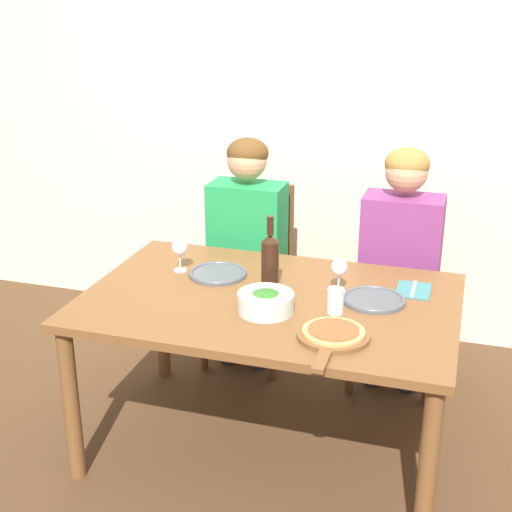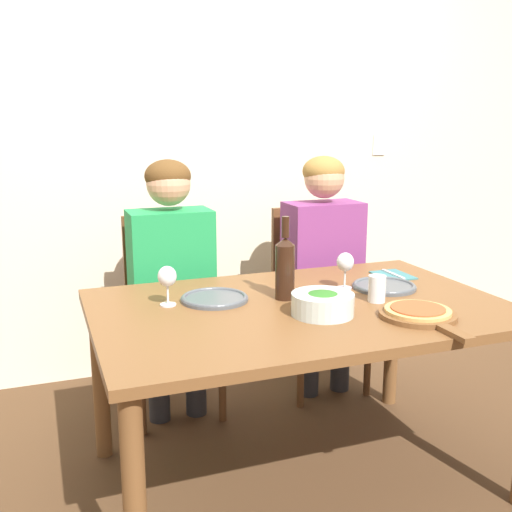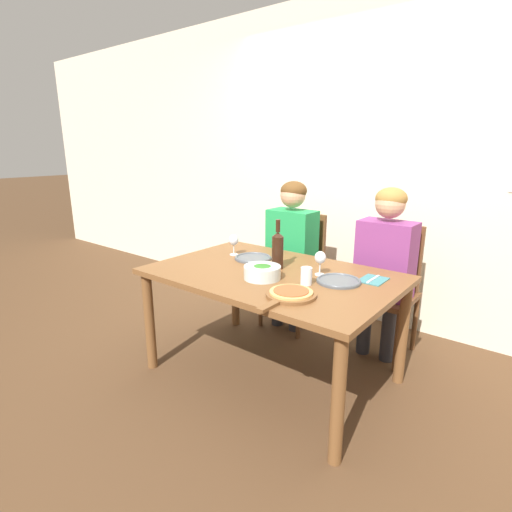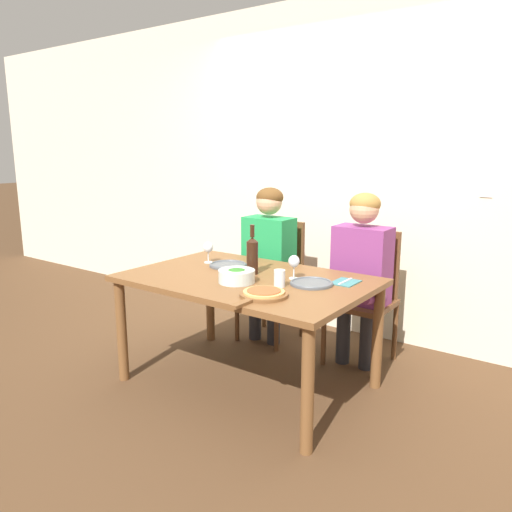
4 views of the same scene
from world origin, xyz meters
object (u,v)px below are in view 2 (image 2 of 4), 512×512
at_px(chair_right, 313,291).
at_px(person_woman, 172,266).
at_px(chair_left, 168,307).
at_px(wine_glass_right, 345,264).
at_px(water_tumbler, 377,289).
at_px(person_man, 324,253).
at_px(dinner_plate_left, 214,298).
at_px(dinner_plate_right, 384,286).
at_px(broccoli_bowl, 323,304).
at_px(wine_glass_left, 167,278).
at_px(pizza_on_board, 419,314).
at_px(fork_on_napkin, 393,275).
at_px(wine_bottle, 285,267).

xyz_separation_m(chair_right, person_woman, (-0.78, -0.11, 0.23)).
distance_m(chair_left, wine_glass_right, 0.96).
bearing_deg(water_tumbler, wine_glass_right, 97.51).
relative_size(person_man, dinner_plate_left, 4.73).
relative_size(person_man, dinner_plate_right, 4.73).
bearing_deg(broccoli_bowl, person_woman, 112.80).
bearing_deg(person_woman, chair_left, 90.00).
relative_size(wine_glass_right, water_tumbler, 1.48).
bearing_deg(dinner_plate_right, wine_glass_left, 175.12).
height_order(broccoli_bowl, pizza_on_board, broccoli_bowl).
height_order(chair_left, wine_glass_right, chair_left).
relative_size(dinner_plate_right, fork_on_napkin, 1.44).
xyz_separation_m(chair_right, wine_bottle, (-0.48, -0.73, 0.34)).
bearing_deg(dinner_plate_left, person_woman, 94.65).
distance_m(wine_bottle, wine_glass_right, 0.29).
bearing_deg(fork_on_napkin, wine_bottle, -165.28).
bearing_deg(wine_bottle, dinner_plate_right, -0.51).
distance_m(chair_right, person_woman, 0.83).
bearing_deg(person_man, wine_bottle, -127.80).
xyz_separation_m(wine_glass_left, wine_glass_right, (0.73, -0.02, 0.00)).
relative_size(chair_right, dinner_plate_right, 3.65).
bearing_deg(person_man, fork_on_napkin, -76.72).
xyz_separation_m(person_woman, wine_glass_left, (-0.14, -0.55, 0.09)).
height_order(chair_right, broccoli_bowl, chair_right).
bearing_deg(fork_on_napkin, water_tumbler, -131.55).
height_order(person_woman, pizza_on_board, person_woman).
height_order(chair_left, person_woman, person_woman).
xyz_separation_m(chair_left, person_woman, (-0.00, -0.11, 0.23)).
distance_m(person_woman, dinner_plate_right, 0.97).
xyz_separation_m(person_man, fork_on_napkin, (0.11, -0.46, -0.01)).
height_order(person_man, dinner_plate_left, person_man).
height_order(person_man, wine_bottle, person_man).
height_order(chair_right, person_woman, person_woman).
distance_m(dinner_plate_left, water_tumbler, 0.62).
bearing_deg(fork_on_napkin, wine_glass_left, -175.40).
bearing_deg(pizza_on_board, water_tumbler, 99.40).
xyz_separation_m(chair_right, pizza_on_board, (-0.13, -1.11, 0.23)).
distance_m(person_woman, broccoli_bowl, 0.92).
bearing_deg(broccoli_bowl, chair_left, 110.33).
distance_m(chair_left, person_man, 0.83).
distance_m(person_woman, pizza_on_board, 1.19).
relative_size(dinner_plate_left, fork_on_napkin, 1.44).
distance_m(broccoli_bowl, wine_glass_left, 0.58).
height_order(person_woman, person_man, same).
relative_size(chair_right, wine_glass_left, 6.27).
bearing_deg(wine_glass_right, water_tumbler, -82.49).
xyz_separation_m(chair_right, fork_on_napkin, (0.11, -0.58, 0.22)).
bearing_deg(fork_on_napkin, person_man, 103.28).
xyz_separation_m(person_woman, pizza_on_board, (0.66, -0.99, -0.00)).
height_order(dinner_plate_left, fork_on_napkin, dinner_plate_left).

